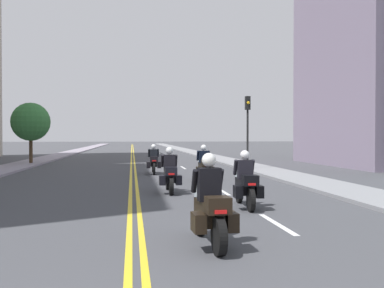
% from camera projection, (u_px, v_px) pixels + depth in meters
% --- Properties ---
extents(ground_plane, '(264.00, 264.00, 0.00)m').
position_uv_depth(ground_plane, '(133.00, 154.00, 48.94)').
color(ground_plane, '#414247').
extents(sidewalk_left, '(2.29, 144.00, 0.12)m').
position_uv_depth(sidewalk_left, '(64.00, 154.00, 47.92)').
color(sidewalk_left, gray).
rests_on(sidewalk_left, ground).
extents(sidewalk_right, '(2.29, 144.00, 0.12)m').
position_uv_depth(sidewalk_right, '(198.00, 153.00, 49.95)').
color(sidewalk_right, gray).
rests_on(sidewalk_right, ground).
extents(centreline_yellow_inner, '(0.12, 132.00, 0.01)m').
position_uv_depth(centreline_yellow_inner, '(132.00, 154.00, 48.92)').
color(centreline_yellow_inner, yellow).
rests_on(centreline_yellow_inner, ground).
extents(centreline_yellow_outer, '(0.12, 132.00, 0.01)m').
position_uv_depth(centreline_yellow_outer, '(134.00, 154.00, 48.95)').
color(centreline_yellow_outer, yellow).
rests_on(centreline_yellow_outer, ground).
extents(lane_dashes_white, '(0.14, 56.40, 0.01)m').
position_uv_depth(lane_dashes_white, '(178.00, 165.00, 30.55)').
color(lane_dashes_white, silver).
rests_on(lane_dashes_white, ground).
extents(building_right_1, '(6.78, 12.18, 17.10)m').
position_uv_depth(building_right_1, '(372.00, 42.00, 30.12)').
color(building_right_1, gray).
rests_on(building_right_1, ground).
extents(motorcycle_0, '(0.78, 2.17, 1.67)m').
position_uv_depth(motorcycle_0, '(210.00, 210.00, 7.76)').
color(motorcycle_0, black).
rests_on(motorcycle_0, ground).
extents(motorcycle_1, '(0.78, 2.19, 1.58)m').
position_uv_depth(motorcycle_1, '(246.00, 184.00, 11.94)').
color(motorcycle_1, black).
rests_on(motorcycle_1, ground).
extents(motorcycle_2, '(0.76, 2.19, 1.60)m').
position_uv_depth(motorcycle_2, '(170.00, 174.00, 15.17)').
color(motorcycle_2, black).
rests_on(motorcycle_2, ground).
extents(motorcycle_3, '(0.76, 2.19, 1.61)m').
position_uv_depth(motorcycle_3, '(204.00, 166.00, 19.17)').
color(motorcycle_3, black).
rests_on(motorcycle_3, ground).
extents(motorcycle_4, '(0.77, 2.24, 1.57)m').
position_uv_depth(motorcycle_4, '(154.00, 162.00, 22.97)').
color(motorcycle_4, black).
rests_on(motorcycle_4, ground).
extents(traffic_light_near, '(0.28, 0.38, 4.35)m').
position_uv_depth(traffic_light_near, '(248.00, 119.00, 25.68)').
color(traffic_light_near, black).
rests_on(traffic_light_near, ground).
extents(street_tree_0, '(2.70, 2.70, 4.37)m').
position_uv_depth(street_tree_0, '(31.00, 122.00, 30.61)').
color(street_tree_0, '#473420').
rests_on(street_tree_0, ground).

